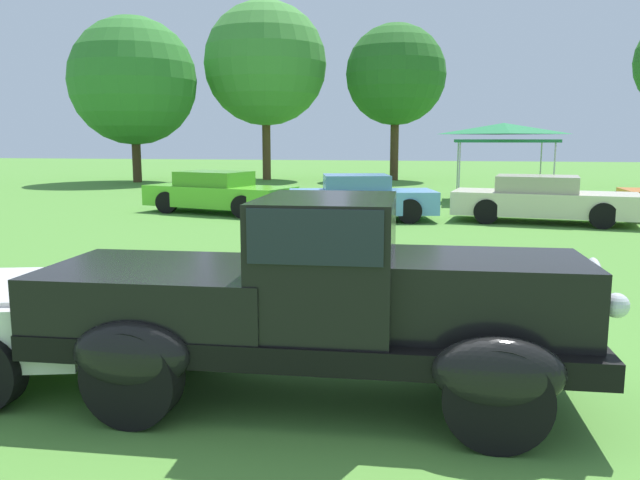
# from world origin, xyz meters

# --- Properties ---
(ground_plane) EXTENTS (120.00, 120.00, 0.00)m
(ground_plane) POSITION_xyz_m (0.00, 0.00, 0.00)
(ground_plane) COLOR #4C8433
(feature_pickup_truck) EXTENTS (4.63, 1.98, 1.70)m
(feature_pickup_truck) POSITION_xyz_m (-0.18, -0.07, 0.87)
(feature_pickup_truck) COLOR black
(feature_pickup_truck) RESTS_ON ground_plane
(show_car_lime) EXTENTS (4.75, 2.85, 1.22)m
(show_car_lime) POSITION_xyz_m (-5.72, 12.71, 0.60)
(show_car_lime) COLOR #60C62D
(show_car_lime) RESTS_ON ground_plane
(show_car_skyblue) EXTENTS (4.17, 2.55, 1.22)m
(show_car_skyblue) POSITION_xyz_m (-1.36, 11.83, 0.60)
(show_car_skyblue) COLOR #669EDB
(show_car_skyblue) RESTS_ON ground_plane
(show_car_cream) EXTENTS (4.79, 2.37, 1.22)m
(show_car_cream) POSITION_xyz_m (3.34, 12.22, 0.60)
(show_car_cream) COLOR beige
(show_car_cream) RESTS_ON ground_plane
(canopy_tent_left_field) EXTENTS (3.31, 3.31, 2.71)m
(canopy_tent_left_field) POSITION_xyz_m (2.79, 17.92, 2.42)
(canopy_tent_left_field) COLOR #B7B7BC
(canopy_tent_left_field) RESTS_ON ground_plane
(treeline_far_left) EXTENTS (6.25, 6.25, 8.12)m
(treeline_far_left) POSITION_xyz_m (-14.43, 24.82, 4.99)
(treeline_far_left) COLOR #47331E
(treeline_far_left) RESTS_ON ground_plane
(treeline_mid_left) EXTENTS (6.40, 6.40, 9.26)m
(treeline_mid_left) POSITION_xyz_m (-8.54, 27.99, 6.05)
(treeline_mid_left) COLOR brown
(treeline_mid_left) RESTS_ON ground_plane
(treeline_center) EXTENTS (5.19, 5.19, 8.07)m
(treeline_center) POSITION_xyz_m (-1.81, 28.96, 5.45)
(treeline_center) COLOR #47331E
(treeline_center) RESTS_ON ground_plane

